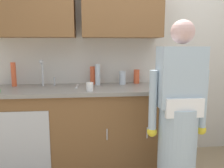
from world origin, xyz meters
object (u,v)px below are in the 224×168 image
Objects in this scene: bottle_cleaner_spray at (137,77)px; cup_by_sink at (90,87)px; person_at_sink at (178,127)px; bottle_water_tall at (14,74)px; bottle_soap at (98,75)px; bottle_water_short at (122,78)px; knife_on_counter at (77,86)px; bottle_dish_liquid at (93,75)px; sink at (44,89)px.

cup_by_sink is at bearing -144.38° from bottle_cleaner_spray.
bottle_water_tall is at bearing 152.58° from person_at_sink.
bottle_water_tall reaches higher than bottle_soap.
bottle_cleaner_spray is at bearing 14.72° from bottle_water_short.
bottle_soap is 0.29m from knife_on_counter.
person_at_sink is at bearing -78.47° from bottle_cleaner_spray.
person_at_sink is 6.75× the size of knife_on_counter.
person_at_sink is 9.32× the size of bottle_cleaner_spray.
person_at_sink is 1.90m from bottle_water_tall.
bottle_soap reaches higher than bottle_dish_liquid.
bottle_dish_liquid is at bearing -179.34° from bottle_cleaner_spray.
knife_on_counter is at bearing -168.69° from bottle_water_short.
bottle_cleaner_spray is at bearing 11.19° from sink.
sink is 0.31× the size of person_at_sink.
bottle_soap is (-0.49, -0.07, 0.04)m from bottle_cleaner_spray.
bottle_water_short is at bearing 3.94° from bottle_soap.
bottle_water_tall is at bearing -179.66° from bottle_water_short.
bottle_water_short is 0.19m from bottle_cleaner_spray.
sink is 0.93m from bottle_water_short.
sink is at bearing 157.85° from cup_by_sink.
bottle_water_tall reaches higher than bottle_water_short.
bottle_cleaner_spray is at bearing 103.30° from knife_on_counter.
bottle_water_short is at bearing 0.34° from bottle_water_tall.
bottle_water_short is 0.68× the size of knife_on_counter.
bottle_water_tall is (-1.28, -0.01, 0.06)m from bottle_water_short.
bottle_cleaner_spray is 1.47m from bottle_water_tall.
bottle_soap is at bearing -46.14° from bottle_dish_liquid.
sink reaches higher than bottle_water_tall.
person_at_sink is 1.22m from bottle_dish_liquid.
knife_on_counter is at bearing 9.15° from sink.
bottle_water_short reaches higher than cup_by_sink.
bottle_dish_liquid is (0.91, 0.05, -0.03)m from bottle_water_tall.
sink is 0.43m from bottle_water_tall.
bottle_cleaner_spray is (0.19, 0.05, 0.01)m from bottle_water_short.
bottle_soap is (0.06, -0.06, 0.02)m from bottle_dish_liquid.
sink reaches higher than knife_on_counter.
knife_on_counter is (0.36, 0.06, 0.02)m from sink.
person_at_sink is 18.43× the size of cup_by_sink.
bottle_water_short is 0.65× the size of bottle_soap.
bottle_dish_liquid is at bearing 21.16° from sink.
sink is at bearing -79.73° from knife_on_counter.
bottle_dish_liquid is at bearing 133.86° from bottle_soap.
bottle_dish_liquid reaches higher than bottle_cleaner_spray.
person_at_sink reaches higher than bottle_cleaner_spray.
bottle_water_short is 0.55m from cup_by_sink.
bottle_cleaner_spray reaches higher than knife_on_counter.
bottle_water_tall is at bearing 156.70° from sink.
bottle_dish_liquid is at bearing 173.36° from bottle_water_short.
sink is 2.08× the size of knife_on_counter.
knife_on_counter is at bearing -160.07° from bottle_soap.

